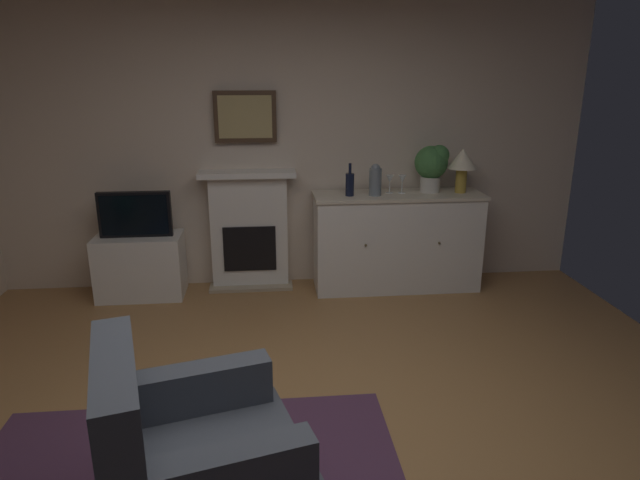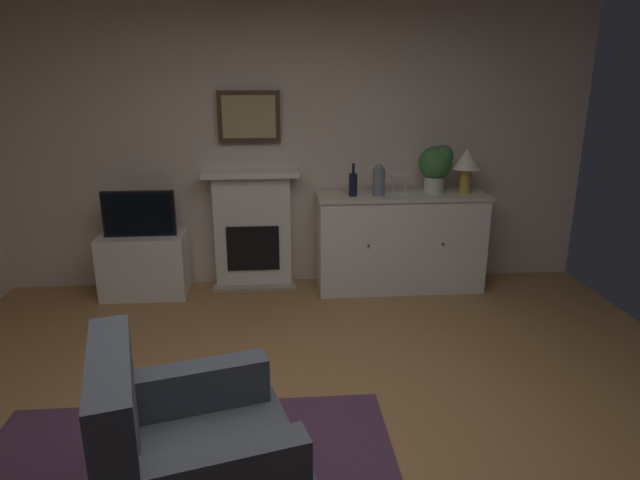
% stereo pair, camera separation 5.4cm
% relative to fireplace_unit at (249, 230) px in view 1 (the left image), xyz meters
% --- Properties ---
extents(ground_plane, '(5.47, 5.40, 0.10)m').
position_rel_fireplace_unit_xyz_m(ground_plane, '(0.41, -2.54, -0.60)').
color(ground_plane, '#9E7042').
rests_on(ground_plane, ground).
extents(wall_rear, '(5.47, 0.06, 2.92)m').
position_rel_fireplace_unit_xyz_m(wall_rear, '(0.41, 0.13, 0.91)').
color(wall_rear, beige).
rests_on(wall_rear, ground_plane).
extents(fireplace_unit, '(0.87, 0.30, 1.10)m').
position_rel_fireplace_unit_xyz_m(fireplace_unit, '(0.00, 0.00, 0.00)').
color(fireplace_unit, white).
rests_on(fireplace_unit, ground_plane).
extents(framed_picture, '(0.55, 0.04, 0.45)m').
position_rel_fireplace_unit_xyz_m(framed_picture, '(-0.00, 0.05, 1.02)').
color(framed_picture, '#473323').
extents(sideboard_cabinet, '(1.54, 0.49, 0.90)m').
position_rel_fireplace_unit_xyz_m(sideboard_cabinet, '(1.35, -0.18, -0.10)').
color(sideboard_cabinet, white).
rests_on(sideboard_cabinet, ground_plane).
extents(table_lamp, '(0.26, 0.26, 0.40)m').
position_rel_fireplace_unit_xyz_m(table_lamp, '(1.93, -0.18, 0.63)').
color(table_lamp, '#B79338').
rests_on(table_lamp, sideboard_cabinet).
extents(wine_bottle, '(0.08, 0.08, 0.29)m').
position_rel_fireplace_unit_xyz_m(wine_bottle, '(0.90, -0.22, 0.46)').
color(wine_bottle, black).
rests_on(wine_bottle, sideboard_cabinet).
extents(wine_glass_left, '(0.07, 0.07, 0.16)m').
position_rel_fireplace_unit_xyz_m(wine_glass_left, '(1.28, -0.14, 0.47)').
color(wine_glass_left, silver).
rests_on(wine_glass_left, sideboard_cabinet).
extents(wine_glass_center, '(0.07, 0.07, 0.16)m').
position_rel_fireplace_unit_xyz_m(wine_glass_center, '(1.39, -0.16, 0.47)').
color(wine_glass_center, silver).
rests_on(wine_glass_center, sideboard_cabinet).
extents(vase_decorative, '(0.11, 0.11, 0.28)m').
position_rel_fireplace_unit_xyz_m(vase_decorative, '(1.13, -0.23, 0.49)').
color(vase_decorative, slate).
rests_on(vase_decorative, sideboard_cabinet).
extents(tv_cabinet, '(0.75, 0.42, 0.57)m').
position_rel_fireplace_unit_xyz_m(tv_cabinet, '(-0.97, -0.16, -0.27)').
color(tv_cabinet, white).
rests_on(tv_cabinet, ground_plane).
extents(tv_set, '(0.62, 0.07, 0.40)m').
position_rel_fireplace_unit_xyz_m(tv_set, '(-0.97, -0.19, 0.22)').
color(tv_set, black).
rests_on(tv_set, tv_cabinet).
extents(potted_plant_small, '(0.30, 0.30, 0.43)m').
position_rel_fireplace_unit_xyz_m(potted_plant_small, '(1.66, -0.13, 0.61)').
color(potted_plant_small, beige).
rests_on(potted_plant_small, sideboard_cabinet).
extents(armchair, '(0.98, 0.94, 0.92)m').
position_rel_fireplace_unit_xyz_m(armchair, '(-0.18, -2.98, -0.17)').
color(armchair, '#474C56').
rests_on(armchair, ground_plane).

